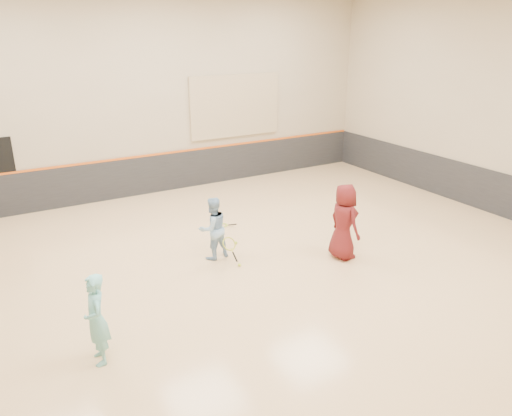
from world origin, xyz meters
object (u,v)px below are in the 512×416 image
instructor (213,228)px  spare_racket (222,224)px  girl (96,320)px  young_man (344,222)px

instructor → spare_racket: 1.99m
instructor → girl: bearing=31.3°
girl → young_man: size_ratio=0.86×
girl → instructor: bearing=132.0°
instructor → young_man: size_ratio=0.83×
girl → spare_racket: (4.14, 4.07, -0.68)m
girl → spare_racket: size_ratio=2.25×
young_man → girl: bearing=99.9°
spare_racket → young_man: bearing=-63.0°
young_man → spare_racket: bearing=26.6°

